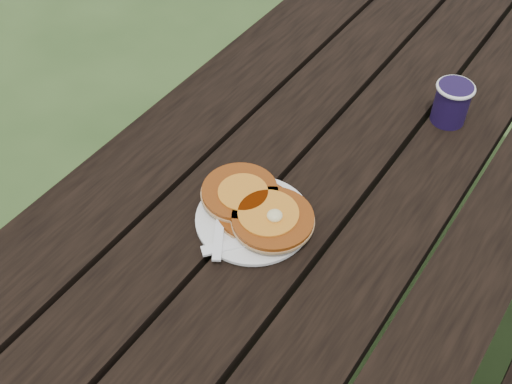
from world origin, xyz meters
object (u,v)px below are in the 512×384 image
Objects in this scene: pancake_stack at (257,207)px; coffee_cup at (452,101)px; plate at (253,220)px; picnic_table at (337,264)px.

coffee_cup reaches higher than pancake_stack.
plate is 0.48m from coffee_cup.
pancake_stack reaches higher than plate.
coffee_cup is at bearing 68.19° from pancake_stack.
coffee_cup is at bearing 68.92° from plate.
pancake_stack reaches higher than picnic_table.
coffee_cup reaches higher than plate.
pancake_stack is (-0.06, -0.25, 0.41)m from picnic_table.
plate is (-0.06, -0.27, 0.39)m from picnic_table.
picnic_table is 8.09× the size of pancake_stack.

